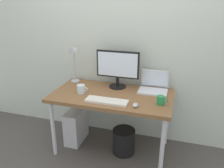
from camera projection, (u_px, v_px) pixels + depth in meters
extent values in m
plane|color=#4C4742|center=(112.00, 148.00, 2.79)|extent=(6.00, 6.00, 0.00)
cube|color=silver|center=(122.00, 36.00, 2.70)|extent=(4.40, 0.04, 2.60)
cube|color=brown|center=(112.00, 96.00, 2.54)|extent=(1.33, 0.71, 0.04)
cylinder|color=silver|center=(53.00, 129.00, 2.57)|extent=(0.04, 0.04, 0.68)
cylinder|color=silver|center=(162.00, 148.00, 2.24)|extent=(0.04, 0.04, 0.68)
cylinder|color=silver|center=(76.00, 106.00, 3.10)|extent=(0.04, 0.04, 0.68)
cylinder|color=silver|center=(167.00, 120.00, 2.76)|extent=(0.04, 0.04, 0.68)
cylinder|color=black|center=(117.00, 86.00, 2.73)|extent=(0.20, 0.20, 0.01)
cylinder|color=black|center=(117.00, 82.00, 2.71)|extent=(0.04, 0.04, 0.11)
cube|color=black|center=(118.00, 64.00, 2.63)|extent=(0.50, 0.03, 0.31)
cube|color=white|center=(117.00, 65.00, 2.62)|extent=(0.47, 0.01, 0.28)
cube|color=silver|center=(153.00, 92.00, 2.58)|extent=(0.32, 0.22, 0.02)
cube|color=silver|center=(155.00, 78.00, 2.65)|extent=(0.32, 0.04, 0.21)
cube|color=white|center=(155.00, 79.00, 2.64)|extent=(0.30, 0.03, 0.18)
cylinder|color=#B2B2B7|center=(75.00, 81.00, 2.91)|extent=(0.11, 0.11, 0.01)
cylinder|color=#B2B2B7|center=(75.00, 66.00, 2.84)|extent=(0.02, 0.02, 0.39)
cone|color=#B2B2B7|center=(72.00, 48.00, 2.72)|extent=(0.11, 0.14, 0.13)
cube|color=silver|center=(107.00, 101.00, 2.34)|extent=(0.44, 0.14, 0.02)
ellipsoid|color=#B2B2B7|center=(135.00, 105.00, 2.24)|extent=(0.06, 0.09, 0.03)
cylinder|color=#268C4C|center=(161.00, 100.00, 2.28)|extent=(0.08, 0.08, 0.09)
torus|color=#268C4C|center=(166.00, 100.00, 2.26)|extent=(0.05, 0.01, 0.05)
cylinder|color=silver|center=(81.00, 89.00, 2.55)|extent=(0.09, 0.09, 0.09)
torus|color=silver|center=(86.00, 89.00, 2.53)|extent=(0.05, 0.01, 0.05)
cube|color=silver|center=(76.00, 126.00, 2.88)|extent=(0.18, 0.36, 0.42)
cylinder|color=black|center=(124.00, 141.00, 2.67)|extent=(0.26, 0.26, 0.30)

